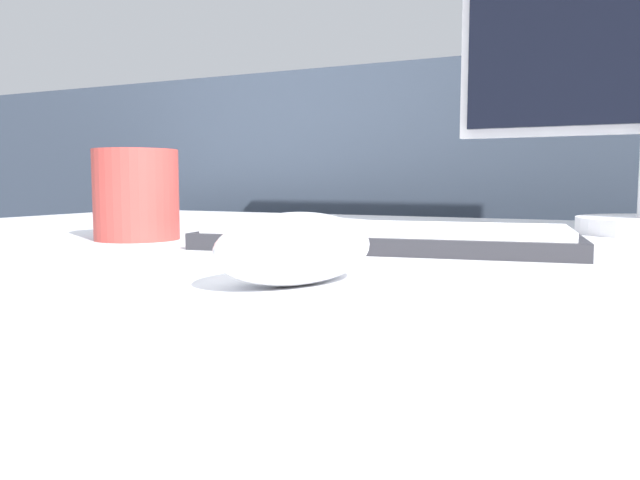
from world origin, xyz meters
TOP-DOWN VIEW (x-y plane):
  - partition_panel at (0.00, 0.64)m, footprint 5.00×0.03m
  - computer_mouse_near at (0.03, -0.27)m, footprint 0.10×0.13m
  - keyboard at (0.01, -0.04)m, footprint 0.38×0.19m
  - mug at (-0.28, -0.07)m, footprint 0.09×0.09m

SIDE VIEW (x-z plane):
  - partition_panel at x=0.00m, z-range 0.00..1.07m
  - keyboard at x=0.01m, z-range 0.76..0.78m
  - computer_mouse_near at x=0.03m, z-range 0.76..0.80m
  - mug at x=-0.28m, z-range 0.76..0.86m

